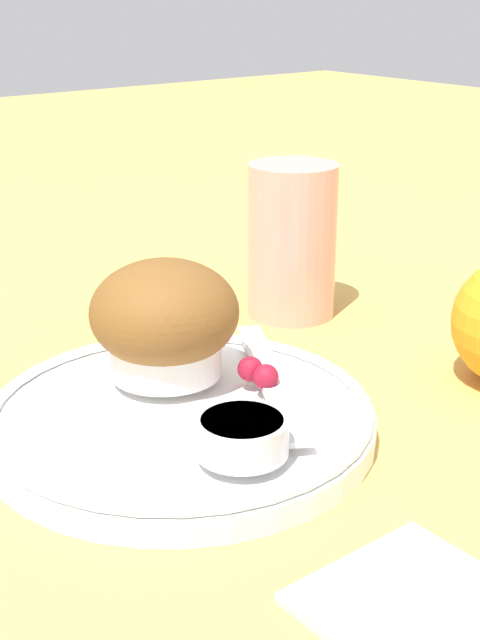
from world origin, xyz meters
name	(u,v)px	position (x,y,z in m)	size (l,w,h in m)	color
ground_plane	(214,432)	(0.00, 0.00, 0.00)	(3.00, 3.00, 0.00)	tan
plate	(181,419)	(-0.01, -0.02, 0.01)	(0.22, 0.22, 0.02)	white
muffin	(159,322)	(-0.05, 0.00, 0.05)	(0.09, 0.09, 0.07)	silver
cream_ramekin	(242,434)	(0.06, -0.02, 0.03)	(0.05, 0.05, 0.02)	silver
berry_pair	(258,373)	(0.00, 0.03, 0.03)	(0.03, 0.02, 0.02)	maroon
butter_knife	(266,376)	(0.00, 0.04, 0.02)	(0.15, 0.09, 0.00)	silver
juice_glass	(292,241)	(-0.12, 0.16, 0.06)	(0.07, 0.07, 0.12)	#E5998C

